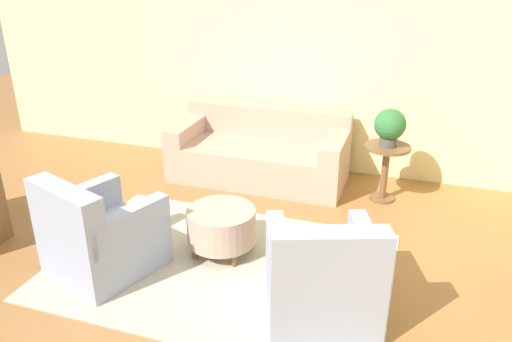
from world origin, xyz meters
TOP-DOWN VIEW (x-y plane):
  - ground_plane at (0.00, 0.00)m, footprint 16.00×16.00m
  - wall_back at (0.00, 2.63)m, footprint 9.13×0.12m
  - rug at (0.00, 0.00)m, footprint 3.05×2.11m
  - couch at (-0.29, 2.03)m, footprint 2.18×0.98m
  - armchair_left at (-1.00, -0.40)m, footprint 1.07×1.08m
  - armchair_right at (1.00, -0.40)m, footprint 1.07×1.08m
  - ottoman_table at (-0.09, 0.22)m, footprint 0.65×0.65m
  - side_table at (1.27, 1.87)m, footprint 0.52×0.52m
  - potted_plant_on_side_table at (1.27, 1.87)m, footprint 0.35×0.35m

SIDE VIEW (x-z plane):
  - ground_plane at x=0.00m, z-range 0.00..0.00m
  - rug at x=0.00m, z-range 0.00..0.01m
  - ottoman_table at x=-0.09m, z-range 0.07..0.52m
  - couch at x=-0.29m, z-range -0.11..0.73m
  - armchair_left at x=-1.00m, z-range -0.11..0.81m
  - armchair_right at x=1.00m, z-range -0.11..0.81m
  - side_table at x=1.27m, z-range 0.12..0.79m
  - potted_plant_on_side_table at x=1.27m, z-range 0.69..1.12m
  - wall_back at x=0.00m, z-range 0.00..2.80m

